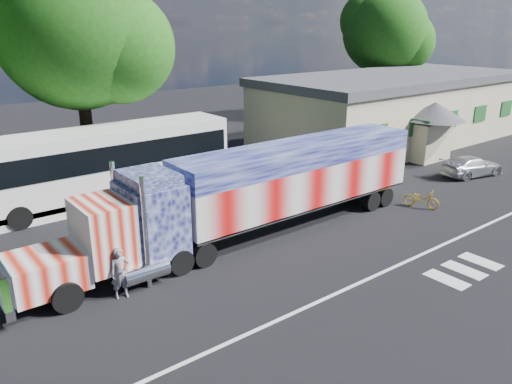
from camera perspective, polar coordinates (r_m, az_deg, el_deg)
ground at (r=20.51m, az=5.21°, el=-7.17°), size 100.00×100.00×0.00m
lane_markings at (r=19.51m, az=16.65°, el=-9.35°), size 30.00×2.67×0.01m
semi_truck at (r=21.50m, az=0.28°, el=0.25°), size 19.26×3.04×4.11m
coach_bus at (r=27.23m, az=-16.48°, el=3.17°), size 13.15×3.06×3.83m
hall_building at (r=41.15m, az=15.50°, el=9.25°), size 22.40×12.80×5.20m
parked_car at (r=33.41m, az=23.46°, el=2.73°), size 4.44×2.58×1.21m
woman at (r=17.69m, az=-15.25°, el=-8.92°), size 0.73×0.54×1.83m
bicycle at (r=26.71m, az=18.38°, el=-0.73°), size 1.23×1.88×0.93m
tree_far_ne at (r=50.67m, az=14.67°, el=17.30°), size 8.30×7.91×12.18m
tree_n_mid at (r=29.97m, az=-19.58°, el=17.16°), size 9.26×8.82×13.10m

